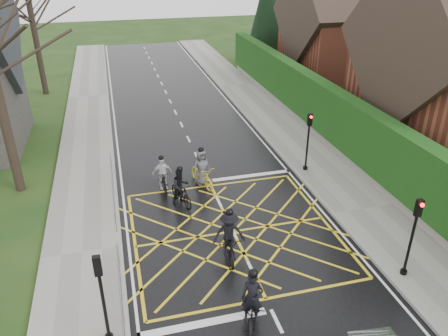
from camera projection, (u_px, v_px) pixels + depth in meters
name	position (u px, v px, depth m)	size (l,w,h in m)	color
ground	(233.00, 232.00, 18.05)	(120.00, 120.00, 0.00)	black
road	(233.00, 231.00, 18.05)	(9.00, 80.00, 0.01)	black
sidewalk_right	(363.00, 210.00, 19.38)	(3.00, 80.00, 0.15)	gray
sidewalk_left	(82.00, 253.00, 16.65)	(3.00, 80.00, 0.15)	gray
stone_wall	(335.00, 147.00, 24.82)	(0.50, 38.00, 0.70)	slate
hedge	(339.00, 118.00, 24.02)	(0.90, 38.00, 2.80)	#15360E
house_far	(349.00, 32.00, 34.92)	(9.80, 8.80, 10.30)	brown
conifer	(268.00, 13.00, 40.61)	(4.60, 4.60, 10.00)	black
railing_south	(121.00, 297.00, 13.62)	(0.05, 5.04, 1.03)	slate
railing_north	(113.00, 184.00, 20.08)	(0.05, 6.04, 1.03)	slate
traffic_light_ne	(308.00, 143.00, 22.06)	(0.24, 0.31, 3.21)	black
traffic_light_se	(412.00, 239.00, 14.83)	(0.24, 0.31, 3.21)	black
traffic_light_sw	(103.00, 300.00, 12.26)	(0.24, 0.31, 3.21)	black
cyclist_rear	(253.00, 306.00, 13.44)	(1.43, 2.20, 2.02)	black
cyclist_back	(181.00, 190.00, 19.73)	(1.09, 1.94, 1.87)	black
cyclist_mid	(229.00, 239.00, 16.33)	(1.30, 2.20, 2.06)	black
cyclist_front	(163.00, 177.00, 20.93)	(0.97, 1.79, 1.78)	black
cyclist_lead	(202.00, 172.00, 21.28)	(1.29, 2.19, 2.01)	gold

